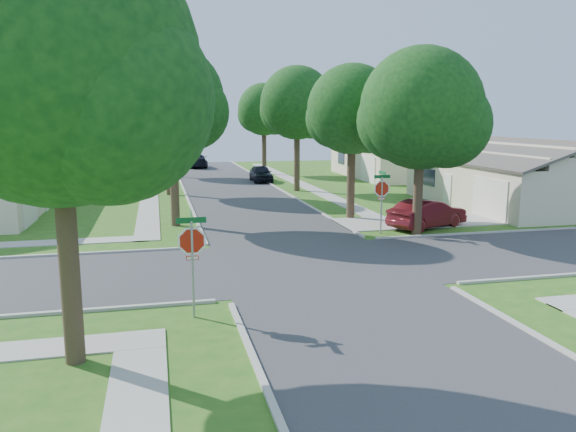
# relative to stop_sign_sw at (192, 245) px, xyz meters

# --- Properties ---
(ground) EXTENTS (100.00, 100.00, 0.00)m
(ground) POSITION_rel_stop_sign_sw_xyz_m (4.70, 4.70, -2.03)
(ground) COLOR #295E19
(ground) RESTS_ON ground
(road_ns) EXTENTS (7.00, 100.00, 0.02)m
(road_ns) POSITION_rel_stop_sign_sw_xyz_m (4.70, 4.70, -2.03)
(road_ns) COLOR #333335
(road_ns) RESTS_ON ground
(sidewalk_ne) EXTENTS (1.20, 40.00, 0.04)m
(sidewalk_ne) POSITION_rel_stop_sign_sw_xyz_m (10.80, 30.70, -2.01)
(sidewalk_ne) COLOR #9E9B91
(sidewalk_ne) RESTS_ON ground
(sidewalk_nw) EXTENTS (1.20, 40.00, 0.04)m
(sidewalk_nw) POSITION_rel_stop_sign_sw_xyz_m (-1.40, 30.70, -2.01)
(sidewalk_nw) COLOR #9E9B91
(sidewalk_nw) RESTS_ON ground
(driveway) EXTENTS (8.80, 3.60, 0.05)m
(driveway) POSITION_rel_stop_sign_sw_xyz_m (12.60, 11.80, -2.01)
(driveway) COLOR #9E9B91
(driveway) RESTS_ON ground
(stop_sign_sw) EXTENTS (1.05, 0.80, 2.98)m
(stop_sign_sw) POSITION_rel_stop_sign_sw_xyz_m (0.00, 0.00, 0.00)
(stop_sign_sw) COLOR gray
(stop_sign_sw) RESTS_ON ground
(stop_sign_ne) EXTENTS (1.05, 0.80, 2.98)m
(stop_sign_ne) POSITION_rel_stop_sign_sw_xyz_m (9.40, 9.40, 0.00)
(stop_sign_ne) COLOR gray
(stop_sign_ne) RESTS_ON ground
(tree_e_near) EXTENTS (4.97, 4.80, 8.28)m
(tree_e_near) POSITION_rel_stop_sign_sw_xyz_m (9.45, 13.71, 3.61)
(tree_e_near) COLOR #38281C
(tree_e_near) RESTS_ON ground
(tree_e_mid) EXTENTS (5.59, 5.40, 9.21)m
(tree_e_mid) POSITION_rel_stop_sign_sw_xyz_m (9.46, 25.71, 4.22)
(tree_e_mid) COLOR #38281C
(tree_e_mid) RESTS_ON ground
(tree_e_far) EXTENTS (5.17, 5.00, 8.72)m
(tree_e_far) POSITION_rel_stop_sign_sw_xyz_m (9.45, 38.71, 3.95)
(tree_e_far) COLOR #38281C
(tree_e_far) RESTS_ON ground
(tree_w_near) EXTENTS (5.38, 5.20, 8.97)m
(tree_w_near) POSITION_rel_stop_sign_sw_xyz_m (0.06, 13.71, 4.08)
(tree_w_near) COLOR #38281C
(tree_w_near) RESTS_ON ground
(tree_w_mid) EXTENTS (5.80, 5.60, 9.56)m
(tree_w_mid) POSITION_rel_stop_sign_sw_xyz_m (0.06, 25.71, 4.46)
(tree_w_mid) COLOR #38281C
(tree_w_mid) RESTS_ON ground
(tree_w_far) EXTENTS (4.76, 4.60, 8.04)m
(tree_w_far) POSITION_rel_stop_sign_sw_xyz_m (0.05, 38.71, 3.48)
(tree_w_far) COLOR #38281C
(tree_w_far) RESTS_ON ground
(tree_sw_corner) EXTENTS (6.21, 6.00, 9.55)m
(tree_sw_corner) POSITION_rel_stop_sign_sw_xyz_m (-2.74, -2.29, 4.23)
(tree_sw_corner) COLOR #38281C
(tree_sw_corner) RESTS_ON ground
(tree_ne_corner) EXTENTS (5.80, 5.60, 8.66)m
(tree_ne_corner) POSITION_rel_stop_sign_sw_xyz_m (11.06, 8.91, 3.56)
(tree_ne_corner) COLOR #38281C
(tree_ne_corner) RESTS_ON ground
(house_ne_near) EXTENTS (8.42, 13.60, 4.23)m
(house_ne_near) POSITION_rel_stop_sign_sw_xyz_m (20.69, 15.70, -0.51)
(house_ne_near) COLOR beige
(house_ne_near) RESTS_ON ground
(house_ne_far) EXTENTS (8.42, 13.60, 4.23)m
(house_ne_far) POSITION_rel_stop_sign_sw_xyz_m (20.69, 33.70, -0.51)
(house_ne_far) COLOR beige
(house_ne_far) RESTS_ON ground
(house_nw_far) EXTENTS (8.42, 13.60, 4.23)m
(house_nw_far) POSITION_rel_stop_sign_sw_xyz_m (-11.29, 36.70, -0.51)
(house_nw_far) COLOR beige
(house_nw_far) RESTS_ON ground
(car_driveway) EXTENTS (4.64, 3.12, 1.45)m
(car_driveway) POSITION_rel_stop_sign_sw_xyz_m (12.20, 10.20, -1.31)
(car_driveway) COLOR #591218
(car_driveway) RESTS_ON ground
(car_curb_east) EXTENTS (1.77, 4.20, 1.42)m
(car_curb_east) POSITION_rel_stop_sign_sw_xyz_m (7.90, 32.38, -1.32)
(car_curb_east) COLOR black
(car_curb_east) RESTS_ON ground
(car_curb_west) EXTENTS (2.22, 5.13, 1.47)m
(car_curb_west) POSITION_rel_stop_sign_sw_xyz_m (3.50, 47.54, -1.30)
(car_curb_west) COLOR black
(car_curb_west) RESTS_ON ground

